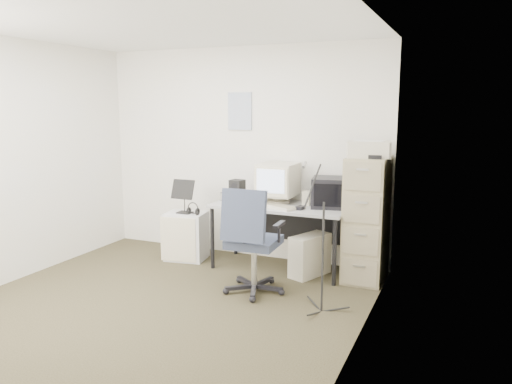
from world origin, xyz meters
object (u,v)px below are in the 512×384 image
at_px(filing_cabinet, 367,219).
at_px(desk, 280,237).
at_px(side_cart, 186,236).
at_px(office_chair, 254,240).

bearing_deg(filing_cabinet, desk, -178.19).
relative_size(filing_cabinet, desk, 0.87).
xyz_separation_m(desk, side_cart, (-1.15, -0.12, -0.08)).
height_order(office_chair, side_cart, office_chair).
relative_size(filing_cabinet, side_cart, 2.30).
bearing_deg(side_cart, office_chair, -38.69).
xyz_separation_m(filing_cabinet, office_chair, (-0.93, -0.81, -0.12)).
relative_size(filing_cabinet, office_chair, 1.23).
relative_size(office_chair, side_cart, 1.87).
height_order(desk, office_chair, office_chair).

